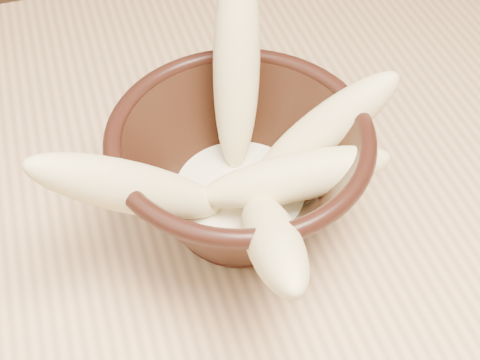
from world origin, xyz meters
name	(u,v)px	position (x,y,z in m)	size (l,w,h in m)	color
table	(417,215)	(0.00, 0.00, 0.67)	(1.20, 0.80, 0.75)	#E4B37D
bowl	(240,172)	(-0.20, -0.01, 0.82)	(0.21, 0.21, 0.12)	black
milk_puddle	(240,194)	(-0.20, -0.01, 0.79)	(0.12, 0.12, 0.02)	#F1E5C2
banana_upright	(236,63)	(-0.18, 0.06, 0.87)	(0.04, 0.04, 0.18)	#DAC481
banana_left	(134,188)	(-0.29, -0.03, 0.85)	(0.04, 0.04, 0.18)	#DAC481
banana_right	(325,130)	(-0.12, -0.01, 0.84)	(0.04, 0.04, 0.15)	#DAC481
banana_across	(294,178)	(-0.16, -0.04, 0.83)	(0.04, 0.04, 0.15)	#DAC481
banana_front	(272,239)	(-0.20, -0.10, 0.84)	(0.04, 0.04, 0.18)	#DAC481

